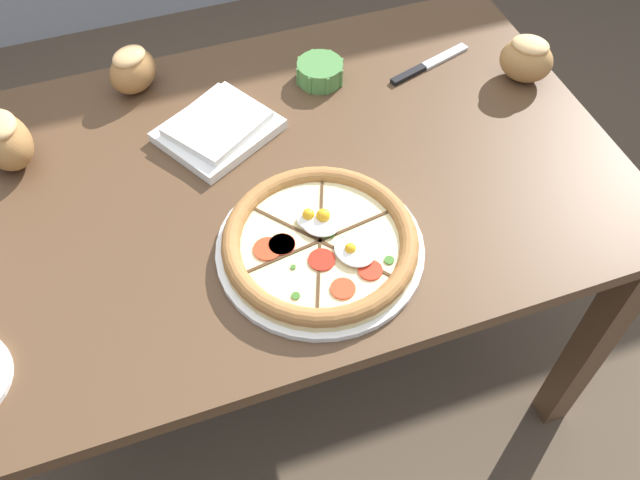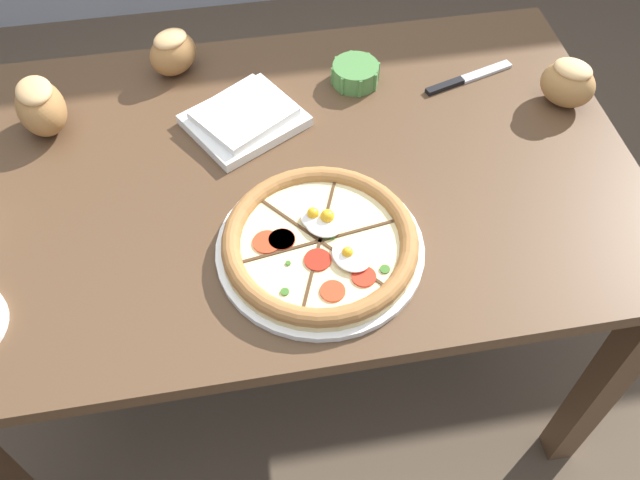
# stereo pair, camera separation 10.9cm
# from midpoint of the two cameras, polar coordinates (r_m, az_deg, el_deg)

# --- Properties ---
(ground_plane) EXTENTS (12.00, 12.00, 0.00)m
(ground_plane) POSITION_cam_midpoint_polar(r_m,az_deg,el_deg) (1.83, -0.38, -9.98)
(ground_plane) COLOR brown
(dining_table) EXTENTS (1.28, 0.80, 0.72)m
(dining_table) POSITION_cam_midpoint_polar(r_m,az_deg,el_deg) (1.31, -0.52, 2.63)
(dining_table) COLOR #513823
(dining_table) RESTS_ON ground_plane
(pizza) EXTENTS (0.34, 0.34, 0.05)m
(pizza) POSITION_cam_midpoint_polar(r_m,az_deg,el_deg) (1.10, 2.85, -0.48)
(pizza) COLOR white
(pizza) RESTS_ON dining_table
(ramekin_bowl) EXTENTS (0.10, 0.10, 0.04)m
(ramekin_bowl) POSITION_cam_midpoint_polar(r_m,az_deg,el_deg) (1.40, 5.29, 13.70)
(ramekin_bowl) COLOR #4C8442
(ramekin_bowl) RESTS_ON dining_table
(napkin_folded) EXTENTS (0.26, 0.24, 0.04)m
(napkin_folded) POSITION_cam_midpoint_polar(r_m,az_deg,el_deg) (1.31, -3.99, 10.08)
(napkin_folded) COLOR white
(napkin_folded) RESTS_ON dining_table
(bread_piece_near) EXTENTS (0.13, 0.13, 0.09)m
(bread_piece_near) POSITION_cam_midpoint_polar(r_m,az_deg,el_deg) (1.43, 22.31, 12.05)
(bread_piece_near) COLOR #B27F47
(bread_piece_near) RESTS_ON dining_table
(bread_piece_mid) EXTENTS (0.12, 0.14, 0.11)m
(bread_piece_mid) POSITION_cam_midpoint_polar(r_m,az_deg,el_deg) (1.35, -20.37, 10.42)
(bread_piece_mid) COLOR #A3703D
(bread_piece_mid) RESTS_ON dining_table
(bread_piece_far) EXTENTS (0.13, 0.12, 0.09)m
(bread_piece_far) POSITION_cam_midpoint_polar(r_m,az_deg,el_deg) (1.43, -10.11, 15.22)
(bread_piece_far) COLOR #A3703D
(bread_piece_far) RESTS_ON dining_table
(knife_main) EXTENTS (0.20, 0.08, 0.01)m
(knife_main) POSITION_cam_midpoint_polar(r_m,az_deg,el_deg) (1.45, 14.51, 12.95)
(knife_main) COLOR silver
(knife_main) RESTS_ON dining_table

